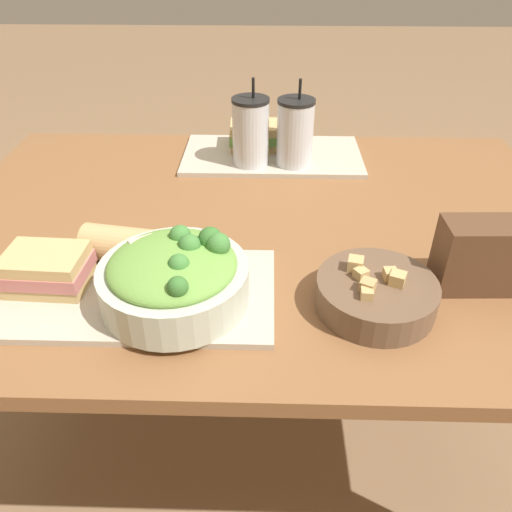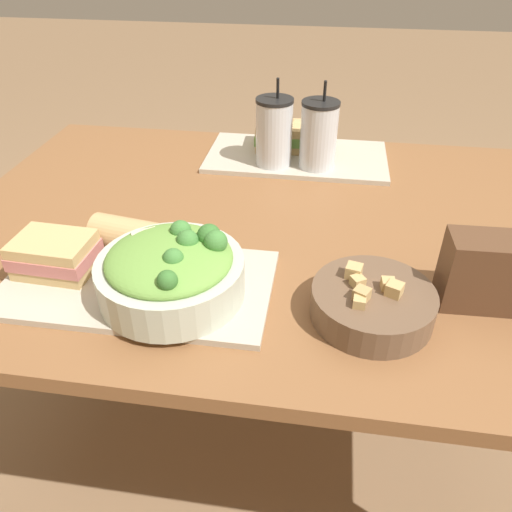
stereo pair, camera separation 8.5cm
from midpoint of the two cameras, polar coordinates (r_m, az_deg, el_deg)
ground_plane at (r=1.54m, az=-1.34°, el=-19.20°), size 12.00×12.00×0.00m
dining_table at (r=1.09m, az=-1.77°, el=0.14°), size 1.35×0.94×0.71m
tray_near at (r=0.87m, az=-16.10°, el=-4.12°), size 0.46×0.25×0.01m
tray_far at (r=1.33m, az=0.00°, el=11.38°), size 0.46×0.25×0.01m
salad_bowl at (r=0.81m, az=-12.29°, el=-2.34°), size 0.24×0.24×0.11m
soup_bowl at (r=0.82m, az=10.69°, el=-4.30°), size 0.19×0.19×0.07m
sandwich_near at (r=0.92m, az=-25.28°, el=-1.47°), size 0.14×0.10×0.06m
baguette_near at (r=0.93m, az=-17.30°, el=1.13°), size 0.15×0.09×0.07m
sandwich_far at (r=1.35m, az=-2.06°, el=13.56°), size 0.13×0.11×0.06m
baguette_far at (r=1.39m, az=1.80°, el=14.24°), size 0.12×0.08×0.07m
drink_cup_dark at (r=1.24m, az=-2.62°, el=13.73°), size 0.09×0.09×0.21m
drink_cup_red at (r=1.24m, az=2.48°, el=13.65°), size 0.09×0.09×0.21m
chip_bag at (r=0.90m, az=22.29°, el=-0.06°), size 0.16×0.08×0.12m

